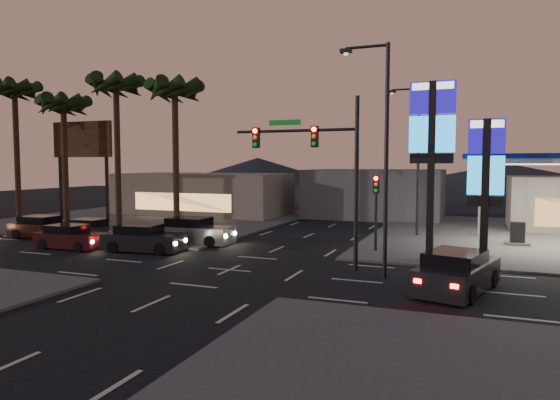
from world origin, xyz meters
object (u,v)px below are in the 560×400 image
at_px(car_lane_a_front, 143,239).
at_px(traffic_signal_mast, 320,157).
at_px(pylon_sign_tall, 432,134).
at_px(car_lane_b_mid, 91,230).
at_px(car_lane_a_mid, 70,237).
at_px(suv_station, 457,272).
at_px(car_lane_b_rear, 43,228).
at_px(pylon_sign_short, 486,170).
at_px(car_lane_b_front, 193,232).

bearing_deg(car_lane_a_front, traffic_signal_mast, -3.77).
bearing_deg(pylon_sign_tall, car_lane_b_mid, -178.98).
relative_size(car_lane_a_front, car_lane_b_mid, 1.14).
bearing_deg(car_lane_a_mid, traffic_signal_mast, -0.02).
bearing_deg(suv_station, car_lane_a_front, 169.81).
distance_m(pylon_sign_tall, car_lane_b_rear, 25.32).
bearing_deg(car_lane_a_front, car_lane_b_rear, 169.18).
xyz_separation_m(traffic_signal_mast, suv_station, (6.22, -2.32, -4.48)).
bearing_deg(pylon_sign_tall, suv_station, -75.77).
distance_m(car_lane_b_mid, suv_station, 23.30).
relative_size(pylon_sign_tall, car_lane_a_front, 1.89).
xyz_separation_m(car_lane_a_front, suv_station, (16.78, -3.02, 0.05)).
relative_size(car_lane_a_front, car_lane_b_rear, 1.03).
bearing_deg(suv_station, pylon_sign_short, 78.06).
distance_m(traffic_signal_mast, suv_station, 8.01).
bearing_deg(traffic_signal_mast, suv_station, -20.45).
xyz_separation_m(car_lane_a_mid, car_lane_b_front, (5.85, 4.02, 0.12)).
bearing_deg(suv_station, car_lane_b_mid, 166.46).
distance_m(traffic_signal_mast, car_lane_a_mid, 15.86).
bearing_deg(traffic_signal_mast, car_lane_a_mid, 179.98).
bearing_deg(suv_station, car_lane_b_front, 157.81).
bearing_deg(pylon_sign_tall, car_lane_a_front, -169.57).
distance_m(pylon_sign_tall, suv_station, 8.25).
relative_size(traffic_signal_mast, car_lane_b_mid, 1.92).
bearing_deg(car_lane_b_rear, car_lane_b_mid, 10.65).
bearing_deg(pylon_sign_short, car_lane_b_rear, -179.94).
height_order(car_lane_a_mid, suv_station, suv_station).
bearing_deg(car_lane_b_mid, pylon_sign_short, -1.51).
distance_m(car_lane_a_front, car_lane_b_rear, 9.51).
relative_size(car_lane_a_mid, car_lane_b_rear, 0.92).
bearing_deg(car_lane_b_rear, pylon_sign_tall, 2.39).
xyz_separation_m(pylon_sign_tall, traffic_signal_mast, (-4.74, -3.51, -1.17)).
bearing_deg(car_lane_a_front, car_lane_b_front, 69.76).
xyz_separation_m(car_lane_b_front, suv_station, (15.55, -6.34, -0.01)).
xyz_separation_m(pylon_sign_short, traffic_signal_mast, (-7.24, -2.51, 0.57)).
xyz_separation_m(pylon_sign_tall, pylon_sign_short, (2.50, -1.00, -1.74)).
xyz_separation_m(pylon_sign_short, suv_station, (-1.02, -4.83, -3.91)).
bearing_deg(suv_station, pylon_sign_tall, 104.23).
bearing_deg(pylon_sign_tall, pylon_sign_short, -21.80).
height_order(car_lane_b_front, suv_station, car_lane_b_front).
distance_m(traffic_signal_mast, car_lane_b_rear, 20.57).
height_order(traffic_signal_mast, car_lane_a_mid, traffic_signal_mast).
relative_size(pylon_sign_tall, suv_station, 1.74).
relative_size(car_lane_a_front, suv_station, 0.92).
relative_size(traffic_signal_mast, car_lane_b_rear, 1.74).
height_order(car_lane_a_front, car_lane_b_front, car_lane_b_front).
bearing_deg(pylon_sign_short, traffic_signal_mast, -160.87).
xyz_separation_m(traffic_signal_mast, car_lane_b_mid, (-16.43, 3.14, -4.60)).
distance_m(pylon_sign_short, car_lane_a_mid, 22.92).
relative_size(car_lane_a_mid, car_lane_b_mid, 1.02).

